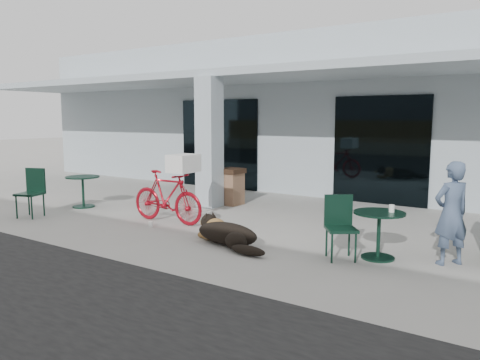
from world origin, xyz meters
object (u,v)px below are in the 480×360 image
Objects in this scene: cafe_table_near at (83,192)px; cafe_chair_far_a at (341,228)px; bicycle at (167,197)px; person at (451,213)px; cafe_chair_near at (30,193)px; dog at (227,232)px; trash_receptacle at (232,187)px; cafe_table_far at (379,235)px.

cafe_chair_far_a is (6.80, -0.54, 0.11)m from cafe_table_near.
cafe_table_near is at bearing 86.32° from bicycle.
cafe_table_near is 8.24m from person.
person is at bearing 0.88° from cafe_table_near.
cafe_chair_near is 8.35m from person.
bicycle reaches higher than dog.
person is at bearing -21.63° from trash_receptacle.
cafe_table_near is 0.88× the size of trash_receptacle.
dog is 3.78m from trash_receptacle.
dog is 1.74× the size of cafe_table_far.
cafe_chair_near is 4.61m from trash_receptacle.
cafe_table_near is at bearing -140.94° from trash_receptacle.
person is at bearing -8.25° from cafe_chair_near.
cafe_chair_near reaches higher than cafe_chair_far_a.
cafe_table_far is 0.51× the size of person.
cafe_chair_near is 1.08× the size of cafe_chair_far_a.
cafe_table_far is 1.08m from person.
bicycle is 2.24× the size of cafe_table_near.
bicycle is at bearing -88.74° from trash_receptacle.
dog is 1.69× the size of cafe_table_near.
cafe_chair_far_a is at bearing -22.95° from person.
cafe_chair_near is at bearing -170.40° from cafe_table_far.
cafe_table_far is at bearing -30.96° from person.
cafe_table_far is (7.26, -0.17, -0.01)m from cafe_table_near.
dog is at bearing 153.08° from cafe_chair_far_a.
cafe_table_far is (4.41, -0.05, -0.18)m from bicycle.
dog is 1.49× the size of trash_receptacle.
bicycle reaches higher than cafe_table_near.
cafe_table_far is at bearing -9.16° from cafe_chair_near.
cafe_chair_near reaches higher than dog.
cafe_chair_far_a is 1.07× the size of trash_receptacle.
bicycle is at bearing 179.40° from cafe_table_far.
bicycle reaches higher than trash_receptacle.
cafe_table_far reaches higher than dog.
person reaches higher than cafe_table_far.
person is (8.21, 1.52, 0.24)m from cafe_chair_near.
dog is (2.04, -0.73, -0.31)m from bicycle.
cafe_table_far is at bearing -91.77° from bicycle.
cafe_table_near is at bearing 139.09° from cafe_chair_far_a.
trash_receptacle reaches higher than cafe_table_far.
cafe_chair_far_a is 4.89m from trash_receptacle.
cafe_chair_far_a is at bearing -11.58° from cafe_chair_near.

